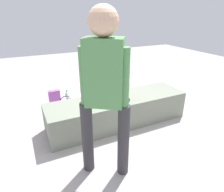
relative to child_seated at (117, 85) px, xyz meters
name	(u,v)px	position (x,y,z in m)	size (l,w,h in m)	color
ground_plane	(118,122)	(0.01, -0.01, -0.64)	(12.00, 12.00, 0.00)	#A8A09D
concrete_ledge	(118,111)	(0.01, -0.01, -0.43)	(2.17, 0.60, 0.43)	gray
child_seated	(117,85)	(0.00, 0.00, 0.00)	(0.28, 0.32, 0.48)	navy
adult_standing	(104,84)	(-0.58, -0.85, 0.38)	(0.44, 0.36, 1.70)	#313033
cake_plate	(100,98)	(-0.26, 0.06, -0.19)	(0.22, 0.22, 0.07)	#4CA5D8
gift_bag	(55,98)	(-0.77, 1.02, -0.48)	(0.21, 0.09, 0.35)	#B259BF
railing_post	(109,69)	(0.50, 1.37, -0.16)	(0.36, 0.36, 1.25)	black
water_bottle_near_gift	(128,86)	(0.87, 1.14, -0.54)	(0.07, 0.07, 0.22)	silver
water_bottle_far_side	(67,96)	(-0.52, 1.14, -0.54)	(0.07, 0.07, 0.23)	silver
party_cup_red	(104,108)	(-0.03, 0.45, -0.58)	(0.08, 0.08, 0.11)	red
cake_box_white	(79,100)	(-0.33, 0.96, -0.59)	(0.32, 0.34, 0.11)	white
handbag_black_leather	(66,107)	(-0.66, 0.61, -0.51)	(0.26, 0.11, 0.35)	black
handbag_brown_canvas	(119,99)	(0.33, 0.57, -0.52)	(0.28, 0.15, 0.34)	brown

